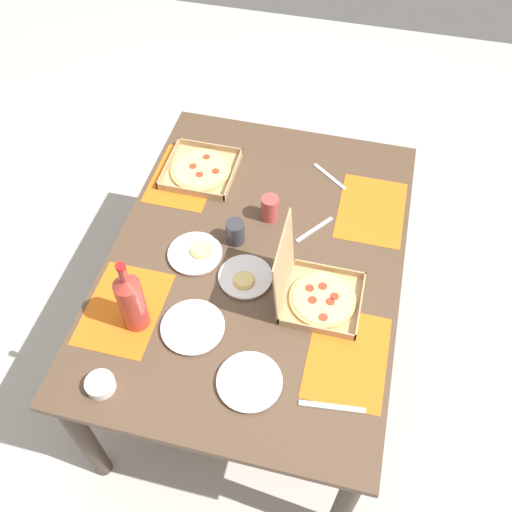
% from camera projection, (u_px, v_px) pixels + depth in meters
% --- Properties ---
extents(ground_plane, '(6.00, 6.00, 0.00)m').
position_uv_depth(ground_plane, '(256.00, 349.00, 2.71)').
color(ground_plane, beige).
extents(dining_table, '(1.50, 1.09, 0.73)m').
position_uv_depth(dining_table, '(256.00, 271.00, 2.21)').
color(dining_table, '#3F3328').
rests_on(dining_table, ground_plane).
extents(placemat_near_left, '(0.36, 0.26, 0.00)m').
position_uv_depth(placemat_near_left, '(347.00, 357.00, 1.87)').
color(placemat_near_left, orange).
rests_on(placemat_near_left, dining_table).
extents(placemat_near_right, '(0.36, 0.26, 0.00)m').
position_uv_depth(placemat_near_right, '(371.00, 210.00, 2.28)').
color(placemat_near_right, orange).
rests_on(placemat_near_right, dining_table).
extents(placemat_far_left, '(0.36, 0.26, 0.00)m').
position_uv_depth(placemat_far_left, '(124.00, 308.00, 1.99)').
color(placemat_far_left, orange).
rests_on(placemat_far_left, dining_table).
extents(placemat_far_right, '(0.36, 0.26, 0.00)m').
position_uv_depth(placemat_far_right, '(185.00, 177.00, 2.39)').
color(placemat_far_right, orange).
rests_on(placemat_far_right, dining_table).
extents(pizza_box_corner_right, '(0.29, 0.29, 0.04)m').
position_uv_depth(pizza_box_corner_right, '(201.00, 170.00, 2.40)').
color(pizza_box_corner_right, tan).
rests_on(pizza_box_corner_right, dining_table).
extents(pizza_box_center, '(0.27, 0.30, 0.31)m').
position_uv_depth(pizza_box_center, '(314.00, 292.00, 1.98)').
color(pizza_box_center, tan).
rests_on(pizza_box_center, dining_table).
extents(plate_middle, '(0.21, 0.21, 0.02)m').
position_uv_depth(plate_middle, '(249.00, 382.00, 1.81)').
color(plate_middle, white).
rests_on(plate_middle, dining_table).
extents(plate_far_right, '(0.22, 0.22, 0.02)m').
position_uv_depth(plate_far_right, '(193.00, 327.00, 1.93)').
color(plate_far_right, white).
rests_on(plate_far_right, dining_table).
extents(plate_near_right, '(0.20, 0.20, 0.03)m').
position_uv_depth(plate_near_right, '(245.00, 277.00, 2.06)').
color(plate_near_right, white).
rests_on(plate_near_right, dining_table).
extents(plate_far_left, '(0.21, 0.21, 0.03)m').
position_uv_depth(plate_far_left, '(196.00, 253.00, 2.13)').
color(plate_far_left, white).
rests_on(plate_far_left, dining_table).
extents(soda_bottle, '(0.09, 0.09, 0.32)m').
position_uv_depth(soda_bottle, '(131.00, 300.00, 1.85)').
color(soda_bottle, '#B2382D').
rests_on(soda_bottle, dining_table).
extents(cup_dark, '(0.07, 0.07, 0.10)m').
position_uv_depth(cup_dark, '(235.00, 232.00, 2.14)').
color(cup_dark, '#333338').
rests_on(cup_dark, dining_table).
extents(cup_clear_right, '(0.07, 0.07, 0.10)m').
position_uv_depth(cup_clear_right, '(270.00, 208.00, 2.21)').
color(cup_clear_right, '#BF4742').
rests_on(cup_clear_right, dining_table).
extents(condiment_bowl, '(0.10, 0.10, 0.04)m').
position_uv_depth(condiment_bowl, '(100.00, 385.00, 1.79)').
color(condiment_bowl, white).
rests_on(condiment_bowl, dining_table).
extents(fork_by_far_right, '(0.16, 0.13, 0.00)m').
position_uv_depth(fork_by_far_right, '(315.00, 230.00, 2.21)').
color(fork_by_far_right, '#B7B7BC').
rests_on(fork_by_far_right, dining_table).
extents(fork_by_near_left, '(0.13, 0.16, 0.00)m').
position_uv_depth(fork_by_near_left, '(330.00, 176.00, 2.39)').
color(fork_by_near_left, '#B7B7BC').
rests_on(fork_by_near_left, dining_table).
extents(knife_by_near_right, '(0.04, 0.21, 0.00)m').
position_uv_depth(knife_by_near_right, '(332.00, 407.00, 1.77)').
color(knife_by_near_right, '#B7B7BC').
rests_on(knife_by_near_right, dining_table).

